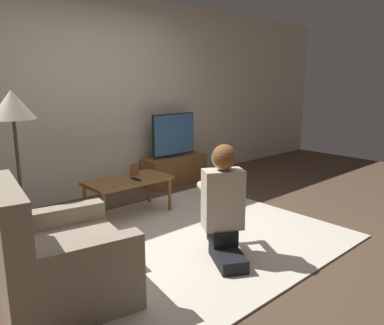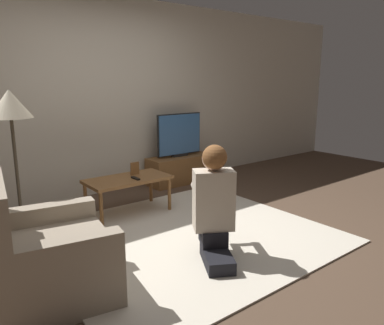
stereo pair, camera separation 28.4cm
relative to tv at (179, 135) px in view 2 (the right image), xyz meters
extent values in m
plane|color=brown|center=(-1.15, -1.65, -0.73)|extent=(10.00, 10.00, 0.00)
cube|color=beige|center=(-1.15, 0.28, 0.57)|extent=(10.00, 0.06, 2.60)
cube|color=beige|center=(-1.15, -1.65, -0.72)|extent=(2.66, 2.40, 0.02)
cube|color=brown|center=(0.00, 0.00, -0.53)|extent=(1.00, 0.38, 0.41)
cube|color=black|center=(0.00, 0.00, -0.30)|extent=(0.26, 0.08, 0.04)
cube|color=black|center=(0.00, 0.00, 0.01)|extent=(0.76, 0.03, 0.61)
cube|color=#38669E|center=(0.00, 0.00, 0.01)|extent=(0.73, 0.04, 0.58)
cube|color=brown|center=(-1.27, -0.73, -0.31)|extent=(0.94, 0.49, 0.04)
cylinder|color=brown|center=(-1.70, -0.93, -0.53)|extent=(0.04, 0.04, 0.40)
cylinder|color=brown|center=(-0.84, -0.93, -0.53)|extent=(0.04, 0.04, 0.40)
cylinder|color=brown|center=(-1.70, -0.52, -0.53)|extent=(0.04, 0.04, 0.40)
cylinder|color=brown|center=(-0.84, -0.52, -0.53)|extent=(0.04, 0.04, 0.40)
cylinder|color=#4C4233|center=(-2.46, -0.87, -0.71)|extent=(0.28, 0.28, 0.03)
cylinder|color=#4C4233|center=(-2.46, -0.87, -0.01)|extent=(0.03, 0.03, 1.38)
cone|color=beige|center=(-2.46, -0.87, 0.59)|extent=(0.37, 0.37, 0.25)
cube|color=gray|center=(-2.51, -1.85, -0.52)|extent=(0.95, 1.01, 0.42)
cube|color=gray|center=(-2.57, -2.22, -0.45)|extent=(0.83, 0.27, 0.56)
cube|color=gray|center=(-2.45, -1.48, -0.45)|extent=(0.83, 0.27, 0.56)
cube|color=black|center=(-1.30, -2.29, -0.66)|extent=(0.41, 0.49, 0.11)
cube|color=black|center=(-1.21, -2.14, -0.53)|extent=(0.31, 0.32, 0.14)
cube|color=#C1B29E|center=(-1.21, -2.14, -0.20)|extent=(0.39, 0.34, 0.52)
sphere|color=#DBAD8E|center=(-1.21, -2.14, 0.16)|extent=(0.20, 0.20, 0.20)
sphere|color=brown|center=(-1.22, -2.16, 0.17)|extent=(0.21, 0.21, 0.21)
cube|color=black|center=(-1.03, -1.82, -0.18)|extent=(0.13, 0.10, 0.04)
cylinder|color=#C1B29E|center=(-1.00, -1.97, -0.18)|extent=(0.21, 0.30, 0.07)
cylinder|color=#C1B29E|center=(-1.18, -1.87, -0.18)|extent=(0.21, 0.30, 0.07)
cube|color=brown|center=(-1.13, -0.65, -0.22)|extent=(0.11, 0.01, 0.15)
cube|color=black|center=(-1.23, -0.83, -0.29)|extent=(0.04, 0.15, 0.02)
camera|label=1|loc=(-3.46, -4.23, 0.80)|focal=35.00mm
camera|label=2|loc=(-3.24, -4.41, 0.80)|focal=35.00mm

